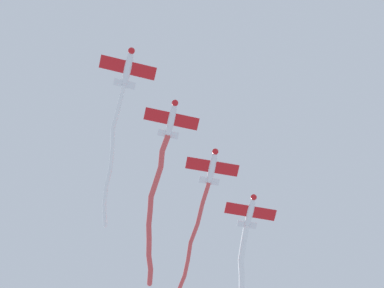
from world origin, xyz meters
name	(u,v)px	position (x,y,z in m)	size (l,w,h in m)	color
airplane_lead	(128,68)	(-2.26, 3.42, 85.73)	(5.92, 7.51, 1.93)	white
smoke_trail_lead	(111,158)	(9.35, -3.64, 85.92)	(18.58, 12.67, 1.15)	white
airplane_left_wing	(172,119)	(-0.93, -5.84, 85.98)	(5.97, 7.46, 1.93)	white
smoke_trail_left_wing	(154,212)	(11.21, -13.58, 85.13)	(19.56, 14.55, 2.89)	#DB4C4C
airplane_right_wing	(212,167)	(0.41, -15.10, 86.23)	(6.08, 7.35, 1.93)	white
smoke_trail_right_wing	(183,275)	(16.70, -24.60, 86.23)	(28.63, 16.37, 1.38)	#DB4C4C
airplane_slot	(250,211)	(1.74, -24.37, 86.48)	(6.07, 7.37, 1.93)	white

